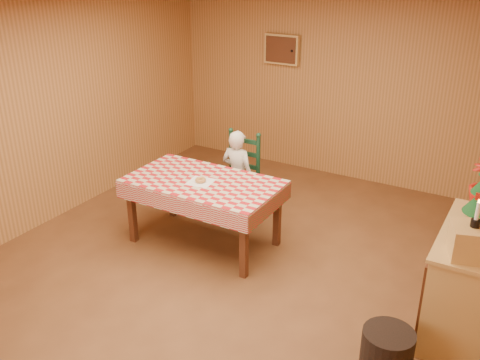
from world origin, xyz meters
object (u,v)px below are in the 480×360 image
ladder_chair (240,178)px  seated_child (237,175)px  shelf_unit (466,281)px  crate (472,241)px  dining_table (203,187)px  storage_bin (387,354)px

ladder_chair → seated_child: size_ratio=0.96×
shelf_unit → crate: (0.01, -0.40, 0.59)m
dining_table → storage_bin: 2.59m
dining_table → storage_bin: (2.35, -1.00, -0.49)m
ladder_chair → seated_child: (0.00, -0.06, 0.06)m
crate → shelf_unit: bearing=91.2°
dining_table → ladder_chair: (-0.00, 0.79, -0.18)m
storage_bin → crate: bearing=51.8°
crate → storage_bin: (-0.40, -0.51, -0.85)m
dining_table → crate: bearing=-10.0°
seated_child → storage_bin: (2.35, -1.73, -0.36)m
seated_child → shelf_unit: 2.86m
ladder_chair → crate: bearing=-24.8°
ladder_chair → shelf_unit: 2.87m
crate → seated_child: bearing=156.2°
crate → storage_bin: 1.07m
ladder_chair → seated_child: 0.08m
dining_table → seated_child: seated_child is taller
seated_child → dining_table: bearing=90.0°
shelf_unit → storage_bin: (-0.39, -0.91, -0.27)m
dining_table → ladder_chair: size_ratio=1.53×
ladder_chair → storage_bin: size_ratio=2.69×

